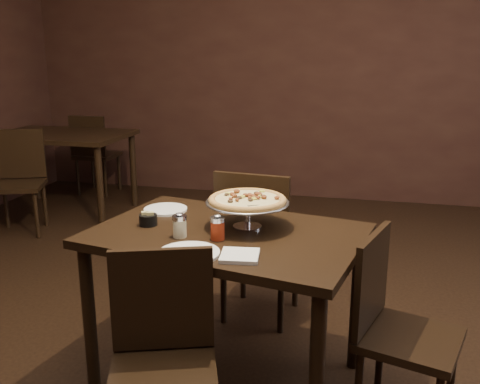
# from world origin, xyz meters

# --- Properties ---
(room) EXTENTS (6.04, 7.04, 2.84)m
(room) POSITION_xyz_m (0.06, 0.03, 1.40)
(room) COLOR black
(room) RESTS_ON ground
(dining_table) EXTENTS (1.33, 1.02, 0.75)m
(dining_table) POSITION_xyz_m (0.04, 0.10, 0.65)
(dining_table) COLOR black
(dining_table) RESTS_ON ground
(background_table) EXTENTS (1.24, 0.83, 0.78)m
(background_table) POSITION_xyz_m (-2.20, 2.39, 0.67)
(background_table) COLOR black
(background_table) RESTS_ON ground
(pizza_stand) EXTENTS (0.39, 0.39, 0.16)m
(pizza_stand) POSITION_xyz_m (0.11, 0.18, 0.88)
(pizza_stand) COLOR silver
(pizza_stand) RESTS_ON dining_table
(parmesan_shaker) EXTENTS (0.06, 0.06, 0.11)m
(parmesan_shaker) POSITION_xyz_m (-0.15, -0.02, 0.80)
(parmesan_shaker) COLOR beige
(parmesan_shaker) RESTS_ON dining_table
(pepper_flake_shaker) EXTENTS (0.07, 0.07, 0.11)m
(pepper_flake_shaker) POSITION_xyz_m (0.02, -0.01, 0.80)
(pepper_flake_shaker) COLOR maroon
(pepper_flake_shaker) RESTS_ON dining_table
(packet_caddy) EXTENTS (0.08, 0.08, 0.07)m
(packet_caddy) POSITION_xyz_m (-0.35, 0.10, 0.78)
(packet_caddy) COLOR black
(packet_caddy) RESTS_ON dining_table
(napkin_stack) EXTENTS (0.17, 0.17, 0.02)m
(napkin_stack) POSITION_xyz_m (0.17, -0.20, 0.76)
(napkin_stack) COLOR white
(napkin_stack) RESTS_ON dining_table
(plate_left) EXTENTS (0.22, 0.22, 0.01)m
(plate_left) POSITION_xyz_m (-0.35, 0.34, 0.75)
(plate_left) COLOR white
(plate_left) RESTS_ON dining_table
(plate_near) EXTENTS (0.25, 0.25, 0.01)m
(plate_near) POSITION_xyz_m (-0.04, -0.21, 0.76)
(plate_near) COLOR white
(plate_near) RESTS_ON dining_table
(serving_spatula) EXTENTS (0.17, 0.17, 0.03)m
(serving_spatula) POSITION_xyz_m (0.20, 0.09, 0.88)
(serving_spatula) COLOR silver
(serving_spatula) RESTS_ON pizza_stand
(chair_far) EXTENTS (0.47, 0.47, 0.91)m
(chair_far) POSITION_xyz_m (0.06, 0.69, 0.50)
(chair_far) COLOR black
(chair_far) RESTS_ON ground
(chair_near) EXTENTS (0.50, 0.50, 0.83)m
(chair_near) POSITION_xyz_m (-0.05, -0.49, 0.46)
(chair_near) COLOR black
(chair_near) RESTS_ON ground
(chair_side) EXTENTS (0.48, 0.48, 0.83)m
(chair_side) POSITION_xyz_m (0.79, -0.03, 0.45)
(chair_side) COLOR black
(chair_side) RESTS_ON ground
(bg_chair_far) EXTENTS (0.41, 0.41, 0.87)m
(bg_chair_far) POSITION_xyz_m (-2.24, 3.07, 0.48)
(bg_chair_far) COLOR black
(bg_chair_far) RESTS_ON ground
(bg_chair_near) EXTENTS (0.53, 0.53, 0.88)m
(bg_chair_near) POSITION_xyz_m (-2.27, 1.80, 0.48)
(bg_chair_near) COLOR black
(bg_chair_near) RESTS_ON ground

